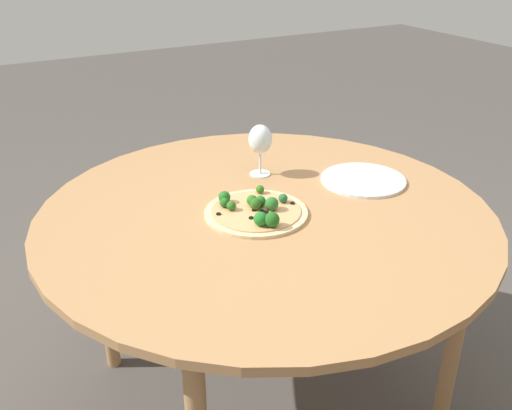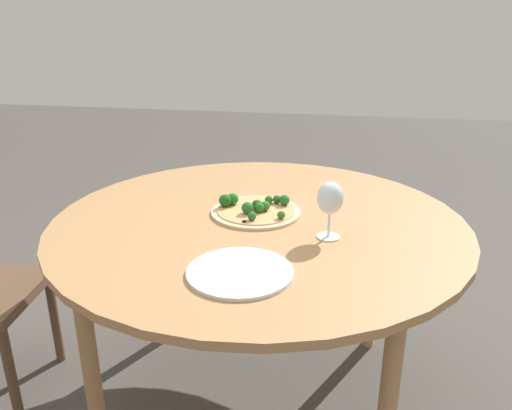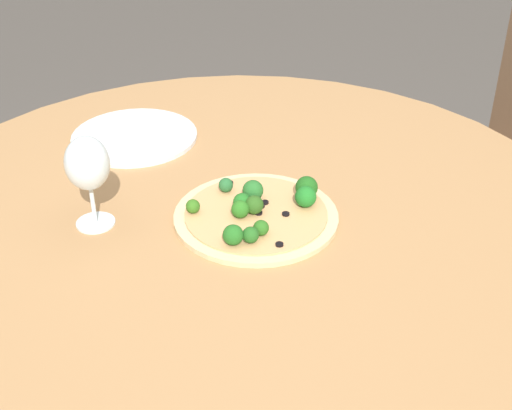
{
  "view_description": "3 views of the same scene",
  "coord_description": "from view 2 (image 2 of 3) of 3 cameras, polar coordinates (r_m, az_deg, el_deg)",
  "views": [
    {
      "loc": [
        0.76,
        1.31,
        1.52
      ],
      "look_at": [
        0.04,
        0.02,
        0.78
      ],
      "focal_mm": 40.0,
      "sensor_mm": 36.0,
      "label": 1
    },
    {
      "loc": [
        -1.5,
        -0.27,
        1.37
      ],
      "look_at": [
        0.04,
        0.02,
        0.78
      ],
      "focal_mm": 35.0,
      "sensor_mm": 36.0,
      "label": 2
    },
    {
      "loc": [
        0.94,
        -0.61,
        1.47
      ],
      "look_at": [
        0.04,
        0.02,
        0.78
      ],
      "focal_mm": 50.0,
      "sensor_mm": 36.0,
      "label": 3
    }
  ],
  "objects": [
    {
      "name": "pizza",
      "position": [
        1.69,
        -0.1,
        -0.5
      ],
      "size": [
        0.3,
        0.3,
        0.06
      ],
      "color": "#DBBC89",
      "rests_on": "dining_table"
    },
    {
      "name": "wine_glass",
      "position": [
        1.48,
        8.49,
        0.62
      ],
      "size": [
        0.08,
        0.08,
        0.18
      ],
      "color": "silver",
      "rests_on": "dining_table"
    },
    {
      "name": "ground_plane",
      "position": [
        2.05,
        0.24,
        -21.22
      ],
      "size": [
        12.0,
        12.0,
        0.0
      ],
      "primitive_type": "plane",
      "color": "#4C4742"
    },
    {
      "name": "dining_table",
      "position": [
        1.67,
        0.27,
        -3.49
      ],
      "size": [
        1.36,
        1.36,
        0.75
      ],
      "color": "#A87A4C",
      "rests_on": "ground_plane"
    },
    {
      "name": "plate_near",
      "position": [
        1.3,
        -1.86,
        -7.65
      ],
      "size": [
        0.28,
        0.28,
        0.01
      ],
      "color": "silver",
      "rests_on": "dining_table"
    }
  ]
}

